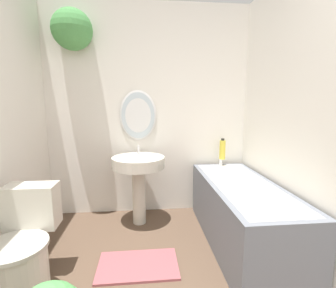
% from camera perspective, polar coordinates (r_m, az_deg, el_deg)
% --- Properties ---
extents(wall_back, '(2.41, 0.41, 2.40)m').
position_cam_1_polar(wall_back, '(2.85, -7.27, 10.38)').
color(wall_back, silver).
rests_on(wall_back, ground_plane).
extents(wall_right, '(0.06, 2.62, 2.40)m').
position_cam_1_polar(wall_right, '(2.02, 32.34, 5.43)').
color(wall_right, silver).
rests_on(wall_right, ground_plane).
extents(toilet, '(0.40, 0.57, 0.71)m').
position_cam_1_polar(toilet, '(2.03, -31.08, -21.16)').
color(toilet, beige).
rests_on(toilet, ground_plane).
extents(pedestal_sink, '(0.56, 0.56, 0.84)m').
position_cam_1_polar(pedestal_sink, '(2.62, -6.92, -6.36)').
color(pedestal_sink, beige).
rests_on(pedestal_sink, ground_plane).
extents(bathtub, '(0.60, 1.51, 0.65)m').
position_cam_1_polar(bathtub, '(2.43, 16.84, -15.06)').
color(bathtub, slate).
rests_on(bathtub, ground_plane).
extents(shampoo_bottle, '(0.07, 0.07, 0.24)m').
position_cam_1_polar(shampoo_bottle, '(2.90, 12.64, -1.26)').
color(shampoo_bottle, gold).
rests_on(shampoo_bottle, bathtub).
extents(bath_mat, '(0.64, 0.39, 0.02)m').
position_cam_1_polar(bath_mat, '(2.19, -7.03, -26.41)').
color(bath_mat, '#934C51').
rests_on(bath_mat, ground_plane).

